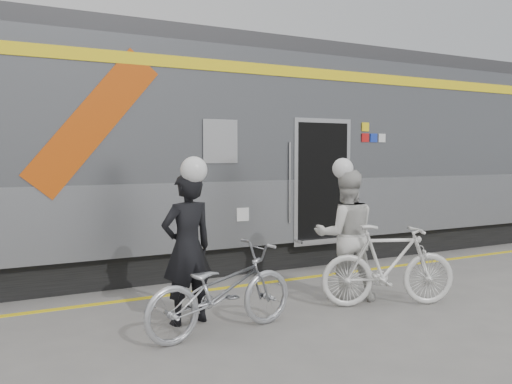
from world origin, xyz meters
TOP-DOWN VIEW (x-y plane):
  - ground at (0.00, 0.00)m, footprint 90.00×90.00m
  - train at (0.15, 4.19)m, footprint 24.00×3.17m
  - safety_strip at (0.00, 2.15)m, footprint 24.00×0.12m
  - man at (-0.95, 0.80)m, footprint 0.73×0.54m
  - bicycle_left at (-0.75, 0.25)m, footprint 2.01×0.96m
  - woman at (1.40, 0.78)m, footprint 1.08×0.97m
  - bicycle_right at (1.70, 0.23)m, footprint 1.90×1.16m
  - helmet_man at (-0.95, 0.80)m, footprint 0.32×0.32m
  - helmet_woman at (1.40, 0.78)m, footprint 0.29×0.29m

SIDE VIEW (x-z plane):
  - ground at x=0.00m, z-range 0.00..0.00m
  - safety_strip at x=0.00m, z-range 0.00..0.01m
  - bicycle_left at x=-0.75m, z-range 0.00..1.01m
  - bicycle_right at x=1.70m, z-range 0.00..1.11m
  - woman at x=1.40m, z-range 0.00..1.83m
  - man at x=-0.95m, z-range 0.00..1.84m
  - helmet_woman at x=1.40m, z-range 1.83..2.12m
  - helmet_man at x=-0.95m, z-range 1.84..2.16m
  - train at x=0.15m, z-range 0.00..4.10m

